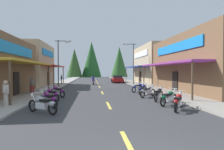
{
  "coord_description": "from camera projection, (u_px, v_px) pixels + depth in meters",
  "views": [
    {
      "loc": [
        -1.07,
        -2.98,
        2.15
      ],
      "look_at": [
        3.01,
        32.27,
        1.37
      ],
      "focal_mm": 28.48,
      "sensor_mm": 36.0,
      "label": 1
    }
  ],
  "objects": [
    {
      "name": "ground",
      "position": [
        99.0,
        86.0,
        26.6
      ],
      "size": [
        9.91,
        77.27,
        0.1
      ],
      "primitive_type": "cube",
      "color": "#38383A"
    },
    {
      "name": "sidewalk_left",
      "position": [
        56.0,
        85.0,
        25.88
      ],
      "size": [
        2.56,
        77.27,
        0.12
      ],
      "primitive_type": "cube",
      "color": "#9E9991",
      "rests_on": "ground"
    },
    {
      "name": "sidewalk_right",
      "position": [
        139.0,
        85.0,
        27.31
      ],
      "size": [
        2.56,
        77.27,
        0.12
      ],
      "primitive_type": "cube",
      "color": "gray",
      "rests_on": "ground"
    },
    {
      "name": "centerline_dashes",
      "position": [
        98.0,
        84.0,
        29.13
      ],
      "size": [
        0.16,
        50.08,
        0.01
      ],
      "color": "#E0C64C",
      "rests_on": "ground"
    },
    {
      "name": "storefront_left_far",
      "position": [
        19.0,
        65.0,
        26.04
      ],
      "size": [
        10.26,
        9.01,
        6.15
      ],
      "color": "tan",
      "rests_on": "ground"
    },
    {
      "name": "storefront_right_near",
      "position": [
        212.0,
        64.0,
        18.69
      ],
      "size": [
        10.07,
        13.24,
        5.84
      ],
      "color": "brown",
      "rests_on": "ground"
    },
    {
      "name": "storefront_right_far",
      "position": [
        162.0,
        65.0,
        31.68
      ],
      "size": [
        9.87,
        11.57,
        6.52
      ],
      "color": "tan",
      "rests_on": "ground"
    },
    {
      "name": "streetlamp_left",
      "position": [
        61.0,
        57.0,
        23.04
      ],
      "size": [
        2.08,
        0.3,
        6.16
      ],
      "color": "#474C51",
      "rests_on": "ground"
    },
    {
      "name": "streetlamp_right",
      "position": [
        131.0,
        58.0,
        27.24
      ],
      "size": [
        2.08,
        0.3,
        6.39
      ],
      "color": "#474C51",
      "rests_on": "ground"
    },
    {
      "name": "motorcycle_parked_right_0",
      "position": [
        178.0,
        101.0,
        9.81
      ],
      "size": [
        1.34,
        1.79,
        1.04
      ],
      "rotation": [
        0.0,
        0.0,
        0.94
      ],
      "color": "black",
      "rests_on": "ground"
    },
    {
      "name": "motorcycle_parked_right_1",
      "position": [
        169.0,
        97.0,
        11.24
      ],
      "size": [
        1.75,
        1.39,
        1.04
      ],
      "rotation": [
        0.0,
        0.0,
        0.66
      ],
      "color": "black",
      "rests_on": "ground"
    },
    {
      "name": "motorcycle_parked_right_2",
      "position": [
        159.0,
        94.0,
        13.01
      ],
      "size": [
        1.34,
        1.79,
        1.04
      ],
      "rotation": [
        0.0,
        0.0,
        0.94
      ],
      "color": "black",
      "rests_on": "ground"
    },
    {
      "name": "motorcycle_parked_right_3",
      "position": [
        148.0,
        91.0,
        14.73
      ],
      "size": [
        1.74,
        1.41,
        1.04
      ],
      "rotation": [
        0.0,
        0.0,
        0.67
      ],
      "color": "black",
      "rests_on": "ground"
    },
    {
      "name": "motorcycle_parked_right_4",
      "position": [
        143.0,
        89.0,
        16.68
      ],
      "size": [
        1.34,
        1.79,
        1.04
      ],
      "rotation": [
        0.0,
        0.0,
        0.94
      ],
      "color": "black",
      "rests_on": "ground"
    },
    {
      "name": "motorcycle_parked_right_5",
      "position": [
        139.0,
        87.0,
        18.18
      ],
      "size": [
        1.82,
        1.3,
        1.04
      ],
      "rotation": [
        0.0,
        0.0,
        0.6
      ],
      "color": "black",
      "rests_on": "ground"
    },
    {
      "name": "motorcycle_parked_left_0",
      "position": [
        42.0,
        104.0,
        9.01
      ],
      "size": [
        1.78,
        1.35,
        1.04
      ],
      "rotation": [
        0.0,
        0.0,
        2.51
      ],
      "color": "black",
      "rests_on": "ground"
    },
    {
      "name": "motorcycle_parked_left_1",
      "position": [
        48.0,
        99.0,
        10.62
      ],
      "size": [
        1.48,
        1.68,
        1.04
      ],
      "rotation": [
        0.0,
        0.0,
        2.29
      ],
      "color": "black",
      "rests_on": "ground"
    },
    {
      "name": "motorcycle_parked_left_2",
      "position": [
        51.0,
        94.0,
        12.68
      ],
      "size": [
        1.49,
        1.67,
        1.04
      ],
      "rotation": [
        0.0,
        0.0,
        2.29
      ],
      "color": "black",
      "rests_on": "ground"
    },
    {
      "name": "motorcycle_parked_left_3",
      "position": [
        57.0,
        91.0,
        14.65
      ],
      "size": [
        1.57,
        1.6,
        1.04
      ],
      "rotation": [
        0.0,
        0.0,
        2.35
      ],
      "color": "black",
      "rests_on": "ground"
    },
    {
      "name": "rider_cruising_lead",
      "position": [
        93.0,
        81.0,
        28.15
      ],
      "size": [
        0.6,
        2.14,
        1.57
      ],
      "rotation": [
        0.0,
        0.0,
        1.65
      ],
      "color": "black",
      "rests_on": "ground"
    },
    {
      "name": "pedestrian_by_shop",
      "position": [
        61.0,
        79.0,
        28.28
      ],
      "size": [
        0.35,
        0.55,
        1.56
      ],
      "rotation": [
        0.0,
        0.0,
        0.28
      ],
      "color": "#B2A599",
      "rests_on": "ground"
    },
    {
      "name": "pedestrian_browsing",
      "position": [
        6.0,
        92.0,
        10.19
      ],
      "size": [
        0.47,
        0.43,
        1.62
      ],
      "rotation": [
        0.0,
        0.0,
        0.91
      ],
      "color": "#B2A599",
      "rests_on": "ground"
    },
    {
      "name": "pedestrian_waiting",
      "position": [
        30.0,
        84.0,
        16.5
      ],
      "size": [
        0.29,
        0.57,
        1.69
      ],
      "rotation": [
        0.0,
        0.0,
        0.08
      ],
      "color": "#726659",
      "rests_on": "ground"
    },
    {
      "name": "pedestrian_strolling",
      "position": [
        32.0,
        84.0,
        16.15
      ],
      "size": [
        0.47,
        0.43,
        1.7
      ],
      "rotation": [
        0.0,
        0.0,
        2.22
      ],
      "color": "maroon",
      "rests_on": "ground"
    },
    {
      "name": "parked_car_curbside",
      "position": [
        117.0,
        79.0,
        33.41
      ],
      "size": [
        2.15,
        4.34,
        1.4
      ],
      "rotation": [
        0.0,
        0.0,
        1.55
      ],
      "color": "#B21919",
      "rests_on": "ground"
    },
    {
      "name": "treeline_backdrop",
      "position": [
        93.0,
        61.0,
        67.09
      ],
      "size": [
        23.39,
        10.6,
        13.4
      ],
      "color": "#2E5023",
      "rests_on": "ground"
    }
  ]
}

